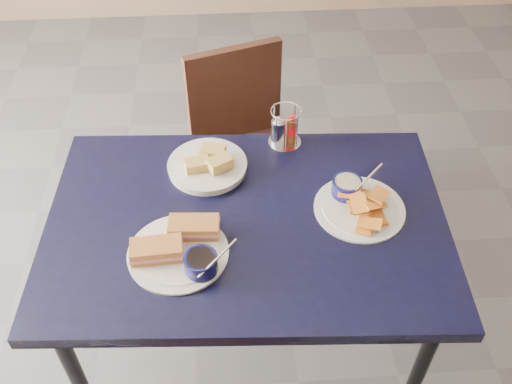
{
  "coord_description": "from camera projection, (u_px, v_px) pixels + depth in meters",
  "views": [
    {
      "loc": [
        -0.22,
        -1.28,
        1.98
      ],
      "look_at": [
        -0.14,
        -0.13,
        0.82
      ],
      "focal_mm": 40.0,
      "sensor_mm": 36.0,
      "label": 1
    }
  ],
  "objects": [
    {
      "name": "condiment_caddy",
      "position": [
        284.0,
        129.0,
        1.86
      ],
      "size": [
        0.11,
        0.11,
        0.14
      ],
      "color": "silver",
      "rests_on": "dining_table"
    },
    {
      "name": "chair_far",
      "position": [
        249.0,
        135.0,
        2.35
      ],
      "size": [
        0.49,
        0.49,
        0.84
      ],
      "color": "black",
      "rests_on": "ground"
    },
    {
      "name": "plantain_plate",
      "position": [
        356.0,
        201.0,
        1.69
      ],
      "size": [
        0.27,
        0.27,
        0.12
      ],
      "color": "white",
      "rests_on": "dining_table"
    },
    {
      "name": "bread_basket",
      "position": [
        208.0,
        165.0,
        1.8
      ],
      "size": [
        0.25,
        0.25,
        0.07
      ],
      "color": "white",
      "rests_on": "dining_table"
    },
    {
      "name": "sandwich_plate",
      "position": [
        181.0,
        248.0,
        1.55
      ],
      "size": [
        0.3,
        0.28,
        0.12
      ],
      "color": "white",
      "rests_on": "dining_table"
    },
    {
      "name": "dining_table",
      "position": [
        247.0,
        235.0,
        1.71
      ],
      "size": [
        1.21,
        0.84,
        0.75
      ],
      "color": "black",
      "rests_on": "ground"
    },
    {
      "name": "ground",
      "position": [
        289.0,
        310.0,
        2.32
      ],
      "size": [
        6.0,
        6.0,
        0.0
      ],
      "primitive_type": "plane",
      "color": "#49494E",
      "rests_on": "ground"
    }
  ]
}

